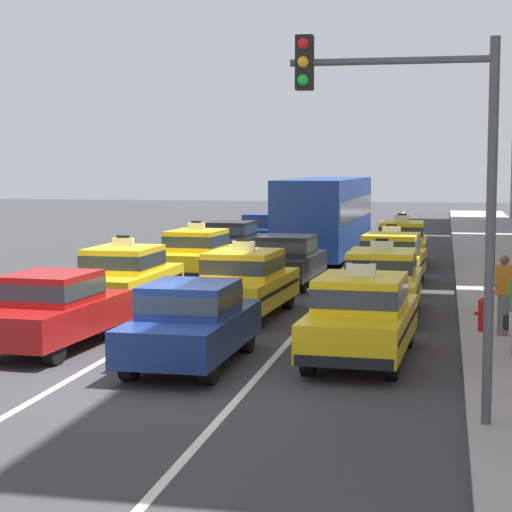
{
  "coord_description": "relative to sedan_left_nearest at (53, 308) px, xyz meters",
  "views": [
    {
      "loc": [
        4.83,
        -15.47,
        3.77
      ],
      "look_at": [
        -0.19,
        9.14,
        1.3
      ],
      "focal_mm": 65.23,
      "sensor_mm": 36.0,
      "label": 1
    }
  ],
  "objects": [
    {
      "name": "lane_stripe_left_center",
      "position": [
        1.4,
        17.88,
        -0.84
      ],
      "size": [
        0.14,
        80.0,
        0.01
      ],
      "primitive_type": "cube",
      "color": "silver",
      "rests_on": "ground"
    },
    {
      "name": "sedan_left_fifth",
      "position": [
        -0.17,
        23.33,
        0.0
      ],
      "size": [
        1.78,
        4.31,
        1.58
      ],
      "color": "black",
      "rests_on": "ground"
    },
    {
      "name": "sedan_left_fourth",
      "position": [
        -0.27,
        17.46,
        0.0
      ],
      "size": [
        2.02,
        4.4,
        1.58
      ],
      "color": "black",
      "rests_on": "ground"
    },
    {
      "name": "taxi_right_nearest",
      "position": [
        6.29,
        0.12,
        0.03
      ],
      "size": [
        2.01,
        4.63,
        1.96
      ],
      "color": "black",
      "rests_on": "ground"
    },
    {
      "name": "taxi_center_fifth",
      "position": [
        2.91,
        28.54,
        0.03
      ],
      "size": [
        1.84,
        4.57,
        1.96
      ],
      "color": "black",
      "rests_on": "ground"
    },
    {
      "name": "sedan_left_nearest",
      "position": [
        0.0,
        0.0,
        0.0
      ],
      "size": [
        2.02,
        4.4,
        1.58
      ],
      "color": "black",
      "rests_on": "ground"
    },
    {
      "name": "pedestrian_mid_block",
      "position": [
        9.09,
        2.63,
        0.17
      ],
      "size": [
        0.36,
        0.24,
        1.71
      ],
      "color": "slate",
      "rests_on": "sidewalk_curb"
    },
    {
      "name": "traffic_light_pole",
      "position": [
        7.49,
        -4.46,
        2.97
      ],
      "size": [
        2.87,
        0.33,
        5.58
      ],
      "color": "#47474C",
      "rests_on": "ground"
    },
    {
      "name": "taxi_left_second",
      "position": [
        -0.28,
        5.17,
        0.03
      ],
      "size": [
        1.89,
        4.59,
        1.96
      ],
      "color": "black",
      "rests_on": "ground"
    },
    {
      "name": "taxi_left_third",
      "position": [
        -0.06,
        11.56,
        0.03
      ],
      "size": [
        2.05,
        4.65,
        1.96
      ],
      "color": "black",
      "rests_on": "ground"
    },
    {
      "name": "taxi_center_second",
      "position": [
        3.0,
        4.73,
        0.03
      ],
      "size": [
        2.05,
        4.65,
        1.96
      ],
      "color": "black",
      "rests_on": "ground"
    },
    {
      "name": "taxi_right_fourth",
      "position": [
        6.26,
        17.5,
        0.03
      ],
      "size": [
        1.86,
        4.58,
        1.96
      ],
      "color": "black",
      "rests_on": "ground"
    },
    {
      "name": "fire_hydrant",
      "position": [
        8.68,
        3.08,
        -0.3
      ],
      "size": [
        0.36,
        0.22,
        0.73
      ],
      "color": "red",
      "rests_on": "sidewalk_curb"
    },
    {
      "name": "taxi_right_second",
      "position": [
        6.32,
        5.5,
        0.03
      ],
      "size": [
        1.86,
        4.58,
        1.96
      ],
      "color": "black",
      "rests_on": "ground"
    },
    {
      "name": "lane_stripe_center_right",
      "position": [
        4.6,
        17.88,
        -0.84
      ],
      "size": [
        0.14,
        80.0,
        0.01
      ],
      "primitive_type": "cube",
      "color": "silver",
      "rests_on": "ground"
    },
    {
      "name": "taxi_right_third",
      "position": [
        6.24,
        11.15,
        0.03
      ],
      "size": [
        2.05,
        4.65,
        1.96
      ],
      "color": "black",
      "rests_on": "ground"
    },
    {
      "name": "bus_center_fourth",
      "position": [
        3.1,
        19.93,
        0.97
      ],
      "size": [
        2.73,
        11.25,
        3.22
      ],
      "color": "black",
      "rests_on": "ground"
    },
    {
      "name": "ground_plane",
      "position": [
        3.0,
        -2.12,
        -0.85
      ],
      "size": [
        160.0,
        160.0,
        0.0
      ],
      "primitive_type": "plane",
      "color": "#353538"
    },
    {
      "name": "sedan_center_nearest",
      "position": [
        3.2,
        -0.96,
        0.0
      ],
      "size": [
        1.83,
        4.33,
        1.58
      ],
      "color": "black",
      "rests_on": "ground"
    },
    {
      "name": "sedan_center_third",
      "position": [
        3.04,
        10.83,
        0.0
      ],
      "size": [
        1.94,
        4.37,
        1.58
      ],
      "color": "black",
      "rests_on": "ground"
    }
  ]
}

